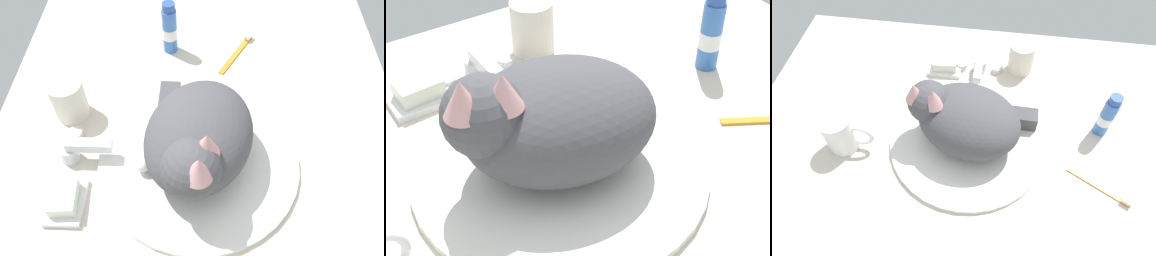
# 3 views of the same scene
# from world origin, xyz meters

# --- Properties ---
(ground_plane) EXTENTS (1.10, 0.83, 0.03)m
(ground_plane) POSITION_xyz_m (0.00, 0.00, -0.01)
(ground_plane) COLOR beige
(sink_basin) EXTENTS (0.37, 0.37, 0.01)m
(sink_basin) POSITION_xyz_m (0.00, 0.00, 0.01)
(sink_basin) COLOR silver
(sink_basin) RESTS_ON ground_plane
(faucet) EXTENTS (0.13, 0.10, 0.05)m
(faucet) POSITION_xyz_m (0.00, 0.23, 0.02)
(faucet) COLOR silver
(faucet) RESTS_ON ground_plane
(cat) EXTENTS (0.31, 0.24, 0.17)m
(cat) POSITION_xyz_m (-0.01, 0.00, 0.08)
(cat) COLOR #4C4C51
(cat) RESTS_ON sink_basin
(rinse_cup) EXTENTS (0.07, 0.07, 0.09)m
(rinse_cup) POSITION_xyz_m (0.11, 0.26, 0.04)
(rinse_cup) COLOR silver
(rinse_cup) RESTS_ON ground_plane
(soap_dish) EXTENTS (0.09, 0.06, 0.01)m
(soap_dish) POSITION_xyz_m (-0.10, 0.23, 0.01)
(soap_dish) COLOR white
(soap_dish) RESTS_ON ground_plane
(soap_bar) EXTENTS (0.07, 0.05, 0.03)m
(soap_bar) POSITION_xyz_m (-0.10, 0.23, 0.02)
(soap_bar) COLOR silver
(soap_bar) RESTS_ON soap_dish
(toothpaste_bottle) EXTENTS (0.03, 0.03, 0.13)m
(toothpaste_bottle) POSITION_xyz_m (0.31, 0.07, 0.06)
(toothpaste_bottle) COLOR #3870C6
(toothpaste_bottle) RESTS_ON ground_plane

